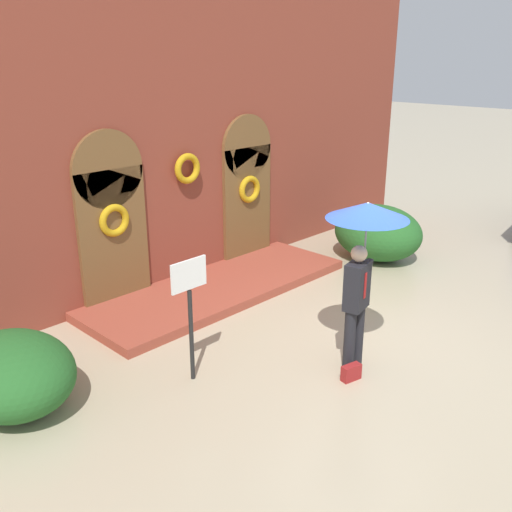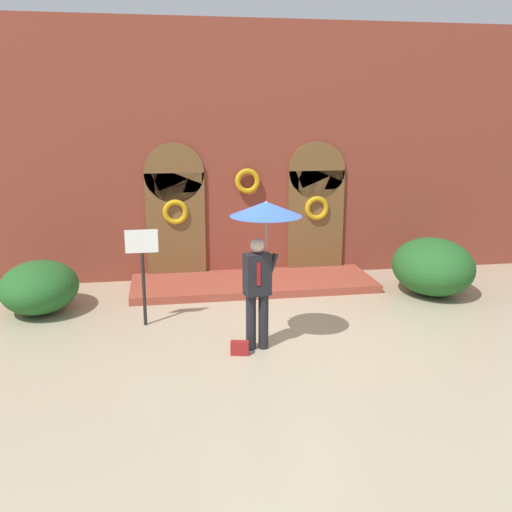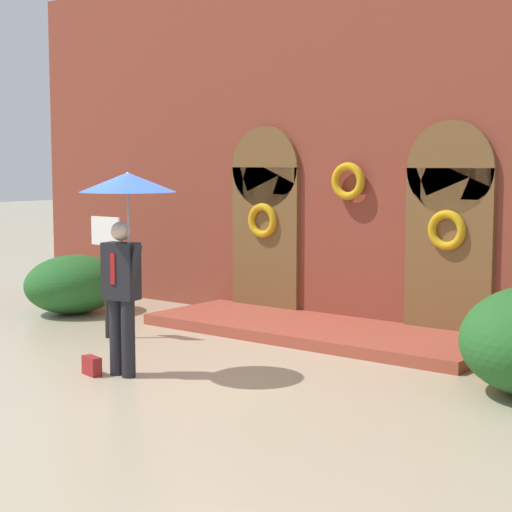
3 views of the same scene
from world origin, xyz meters
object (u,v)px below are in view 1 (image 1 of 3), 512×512
(shrub_left, at_px, (13,374))
(shrub_right, at_px, (378,233))
(handbag, at_px, (351,372))
(sign_post, at_px, (190,300))
(person_with_umbrella, at_px, (364,236))

(shrub_left, distance_m, shrub_right, 7.81)
(handbag, distance_m, sign_post, 2.39)
(shrub_left, relative_size, shrub_right, 0.90)
(handbag, height_order, sign_post, sign_post)
(shrub_left, height_order, shrub_right, shrub_right)
(sign_post, bearing_deg, shrub_left, 151.95)
(sign_post, bearing_deg, shrub_right, 8.50)
(sign_post, height_order, shrub_left, sign_post)
(person_with_umbrella, height_order, handbag, person_with_umbrella)
(handbag, xyz_separation_m, shrub_right, (4.37, 2.44, 0.47))
(sign_post, xyz_separation_m, shrub_left, (-1.97, 1.05, -0.68))
(shrub_right, bearing_deg, sign_post, -171.50)
(handbag, distance_m, shrub_right, 5.02)
(handbag, relative_size, sign_post, 0.16)
(person_with_umbrella, distance_m, shrub_right, 4.74)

